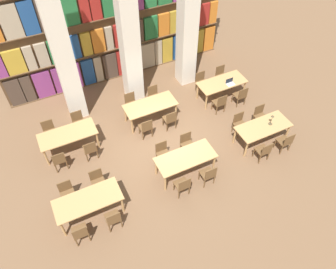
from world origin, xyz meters
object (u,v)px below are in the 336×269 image
at_px(chair_10, 285,141).
at_px(pillar_right, 188,14).
at_px(chair_13, 50,131).
at_px(chair_14, 90,149).
at_px(chair_4, 183,185).
at_px(chair_11, 260,115).
at_px(chair_8, 264,151).
at_px(reading_table_3, 68,136).
at_px(chair_6, 208,174).
at_px(chair_16, 146,127).
at_px(chair_2, 113,219).
at_px(chair_5, 163,153).
at_px(pillar_left, 60,46).
at_px(reading_table_5, 222,84).
at_px(desk_lamp_0, 272,118).
at_px(chair_22, 241,95).
at_px(reading_table_4, 150,106).
at_px(laptop, 230,83).
at_px(chair_3, 98,181).
at_px(reading_table_1, 186,159).
at_px(reading_table_0, 88,201).
at_px(chair_7, 187,143).
at_px(chair_18, 170,119).
at_px(chair_1, 67,193).
at_px(chair_17, 131,103).
at_px(chair_12, 59,160).
at_px(chair_20, 220,103).
at_px(chair_15, 79,122).
at_px(pillar_center, 128,29).
at_px(chair_19, 154,96).
at_px(chair_9, 239,123).
at_px(chair_0, 80,233).
at_px(reading_table_2, 263,128).
at_px(chair_23, 221,75).

bearing_deg(chair_10, pillar_right, 103.49).
relative_size(chair_13, chair_14, 1.00).
bearing_deg(chair_4, chair_11, 19.84).
distance_m(chair_8, reading_table_3, 6.60).
height_order(chair_6, chair_16, same).
distance_m(chair_2, chair_5, 2.76).
bearing_deg(pillar_left, chair_16, -50.54).
xyz_separation_m(reading_table_3, reading_table_5, (6.16, 0.04, 0.00)).
xyz_separation_m(desk_lamp_0, chair_13, (-6.94, 3.34, -0.59)).
bearing_deg(chair_22, chair_11, -89.50).
relative_size(reading_table_4, laptop, 6.02).
bearing_deg(chair_3, chair_11, -178.66).
height_order(chair_2, reading_table_1, chair_2).
height_order(reading_table_0, chair_7, chair_7).
bearing_deg(reading_table_3, chair_2, -84.12).
bearing_deg(chair_18, pillar_right, 51.09).
bearing_deg(chair_1, chair_17, -138.28).
bearing_deg(reading_table_0, reading_table_3, 87.39).
bearing_deg(chair_12, chair_20, 0.38).
bearing_deg(chair_4, reading_table_5, 43.83).
bearing_deg(reading_table_0, chair_11, 7.23).
xyz_separation_m(chair_3, chair_18, (3.20, 1.44, 0.00)).
distance_m(pillar_left, chair_18, 4.45).
bearing_deg(chair_15, pillar_center, -158.98).
relative_size(pillar_right, chair_7, 6.86).
xyz_separation_m(chair_18, chair_22, (3.04, -0.05, 0.00)).
bearing_deg(chair_2, chair_15, 87.72).
relative_size(chair_3, chair_19, 1.00).
xyz_separation_m(pillar_right, chair_9, (0.29, -3.59, -2.53)).
xyz_separation_m(reading_table_4, chair_17, (-0.49, 0.71, -0.21)).
bearing_deg(reading_table_0, desk_lamp_0, 1.14).
distance_m(chair_10, reading_table_5, 3.40).
xyz_separation_m(reading_table_0, reading_table_5, (6.29, 2.80, 0.00)).
bearing_deg(chair_14, chair_19, 26.47).
distance_m(chair_0, chair_6, 4.15).
distance_m(chair_13, chair_16, 3.39).
bearing_deg(chair_12, pillar_right, 21.97).
relative_size(chair_3, chair_16, 1.00).
xyz_separation_m(pillar_center, chair_9, (2.64, -3.59, -2.53)).
relative_size(chair_5, desk_lamp_0, 2.07).
height_order(reading_table_2, chair_19, chair_19).
xyz_separation_m(chair_19, chair_23, (3.04, -0.05, 0.00)).
bearing_deg(desk_lamp_0, chair_9, 134.73).
xyz_separation_m(pillar_left, chair_22, (5.89, -2.35, -2.53)).
distance_m(chair_2, chair_8, 5.35).
bearing_deg(pillar_center, chair_13, -164.76).
distance_m(pillar_right, chair_14, 6.00).
relative_size(chair_6, chair_8, 1.00).
xyz_separation_m(chair_17, chair_18, (0.96, -1.42, 0.00)).
height_order(reading_table_3, chair_17, chair_17).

